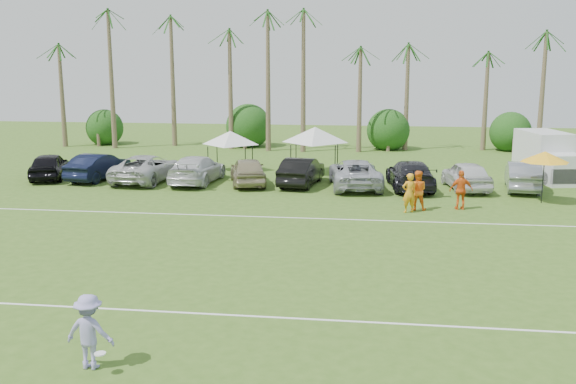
# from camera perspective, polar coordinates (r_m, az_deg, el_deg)

# --- Properties ---
(ground) EXTENTS (120.00, 120.00, 0.00)m
(ground) POSITION_cam_1_polar(r_m,az_deg,el_deg) (17.29, -9.13, -13.14)
(ground) COLOR #3C5E1C
(ground) RESTS_ON ground
(field_lines) EXTENTS (80.00, 12.10, 0.01)m
(field_lines) POSITION_cam_1_polar(r_m,az_deg,el_deg) (24.56, -3.81, -5.51)
(field_lines) COLOR white
(field_lines) RESTS_ON ground
(palm_tree_0) EXTENTS (2.40, 2.40, 8.90)m
(palm_tree_0) POSITION_cam_1_polar(r_m,az_deg,el_deg) (59.37, -19.57, 11.08)
(palm_tree_0) COLOR brown
(palm_tree_0) RESTS_ON ground
(palm_tree_1) EXTENTS (2.40, 2.40, 9.90)m
(palm_tree_1) POSITION_cam_1_polar(r_m,az_deg,el_deg) (57.31, -15.07, 12.23)
(palm_tree_1) COLOR brown
(palm_tree_1) RESTS_ON ground
(palm_tree_2) EXTENTS (2.40, 2.40, 10.90)m
(palm_tree_2) POSITION_cam_1_polar(r_m,az_deg,el_deg) (55.63, -10.22, 13.36)
(palm_tree_2) COLOR brown
(palm_tree_2) RESTS_ON ground
(palm_tree_3) EXTENTS (2.40, 2.40, 11.90)m
(palm_tree_3) POSITION_cam_1_polar(r_m,az_deg,el_deg) (54.61, -6.12, 14.40)
(palm_tree_3) COLOR brown
(palm_tree_3) RESTS_ON ground
(palm_tree_4) EXTENTS (2.40, 2.40, 8.90)m
(palm_tree_4) POSITION_cam_1_polar(r_m,az_deg,el_deg) (53.74, -1.82, 11.75)
(palm_tree_4) COLOR brown
(palm_tree_4) RESTS_ON ground
(palm_tree_5) EXTENTS (2.40, 2.40, 9.90)m
(palm_tree_5) POSITION_cam_1_polar(r_m,az_deg,el_deg) (53.26, 2.53, 12.69)
(palm_tree_5) COLOR brown
(palm_tree_5) RESTS_ON ground
(palm_tree_6) EXTENTS (2.40, 2.40, 10.90)m
(palm_tree_6) POSITION_cam_1_polar(r_m,az_deg,el_deg) (53.08, 6.97, 13.55)
(palm_tree_6) COLOR brown
(palm_tree_6) RESTS_ON ground
(palm_tree_7) EXTENTS (2.40, 2.40, 11.90)m
(palm_tree_7) POSITION_cam_1_polar(r_m,az_deg,el_deg) (53.22, 11.44, 14.33)
(palm_tree_7) COLOR brown
(palm_tree_7) RESTS_ON ground
(palm_tree_8) EXTENTS (2.40, 2.40, 8.90)m
(palm_tree_8) POSITION_cam_1_polar(r_m,az_deg,el_deg) (53.69, 16.76, 11.29)
(palm_tree_8) COLOR brown
(palm_tree_8) RESTS_ON ground
(palm_tree_9) EXTENTS (2.40, 2.40, 9.90)m
(palm_tree_9) POSITION_cam_1_polar(r_m,az_deg,el_deg) (54.70, 22.10, 11.85)
(palm_tree_9) COLOR brown
(palm_tree_9) RESTS_ON ground
(bush_tree_0) EXTENTS (4.00, 4.00, 4.00)m
(bush_tree_0) POSITION_cam_1_polar(r_m,az_deg,el_deg) (59.24, -16.17, 5.77)
(bush_tree_0) COLOR brown
(bush_tree_0) RESTS_ON ground
(bush_tree_1) EXTENTS (4.00, 4.00, 4.00)m
(bush_tree_1) POSITION_cam_1_polar(r_m,az_deg,el_deg) (55.34, -3.67, 5.83)
(bush_tree_1) COLOR brown
(bush_tree_1) RESTS_ON ground
(bush_tree_2) EXTENTS (4.00, 4.00, 4.00)m
(bush_tree_2) POSITION_cam_1_polar(r_m,az_deg,el_deg) (54.31, 8.91, 5.62)
(bush_tree_2) COLOR brown
(bush_tree_2) RESTS_ON ground
(bush_tree_3) EXTENTS (4.00, 4.00, 4.00)m
(bush_tree_3) POSITION_cam_1_polar(r_m,az_deg,el_deg) (55.47, 19.34, 5.23)
(bush_tree_3) COLOR brown
(bush_tree_3) RESTS_ON ground
(sideline_player_a) EXTENTS (0.83, 0.70, 1.94)m
(sideline_player_a) POSITION_cam_1_polar(r_m,az_deg,el_deg) (31.57, 10.71, -0.07)
(sideline_player_a) COLOR orange
(sideline_player_a) RESTS_ON ground
(sideline_player_b) EXTENTS (1.00, 0.80, 1.96)m
(sideline_player_b) POSITION_cam_1_polar(r_m,az_deg,el_deg) (32.18, 11.41, 0.14)
(sideline_player_b) COLOR orange
(sideline_player_b) RESTS_ON ground
(sideline_player_c) EXTENTS (1.21, 0.64, 1.97)m
(sideline_player_c) POSITION_cam_1_polar(r_m,az_deg,el_deg) (32.77, 15.14, 0.17)
(sideline_player_c) COLOR orange
(sideline_player_c) RESTS_ON ground
(box_truck) EXTENTS (3.20, 5.98, 2.92)m
(box_truck) POSITION_cam_1_polar(r_m,az_deg,el_deg) (43.07, 22.10, 3.12)
(box_truck) COLOR silver
(box_truck) RESTS_ON ground
(canopy_tent_left) EXTENTS (3.88, 3.88, 3.14)m
(canopy_tent_left) POSITION_cam_1_polar(r_m,az_deg,el_deg) (43.05, -5.15, 5.42)
(canopy_tent_left) COLOR black
(canopy_tent_left) RESTS_ON ground
(canopy_tent_right) EXTENTS (4.38, 4.38, 3.55)m
(canopy_tent_right) POSITION_cam_1_polar(r_m,az_deg,el_deg) (42.09, 2.42, 5.79)
(canopy_tent_right) COLOR black
(canopy_tent_right) RESTS_ON ground
(market_umbrella) EXTENTS (2.43, 2.43, 2.71)m
(market_umbrella) POSITION_cam_1_polar(r_m,az_deg,el_deg) (35.38, 21.86, 2.93)
(market_umbrella) COLOR black
(market_umbrella) RESTS_ON ground
(frisbee_player) EXTENTS (1.22, 0.85, 1.83)m
(frisbee_player) POSITION_cam_1_polar(r_m,az_deg,el_deg) (16.17, -17.24, -11.77)
(frisbee_player) COLOR #968ECA
(frisbee_player) RESTS_ON ground
(parked_car_0) EXTENTS (3.27, 5.20, 1.65)m
(parked_car_0) POSITION_cam_1_polar(r_m,az_deg,el_deg) (42.83, -20.43, 2.20)
(parked_car_0) COLOR black
(parked_car_0) RESTS_ON ground
(parked_car_1) EXTENTS (2.58, 5.23, 1.65)m
(parked_car_1) POSITION_cam_1_polar(r_m,az_deg,el_deg) (41.54, -16.49, 2.18)
(parked_car_1) COLOR black
(parked_car_1) RESTS_ON ground
(parked_car_2) EXTENTS (3.17, 6.12, 1.65)m
(parked_car_2) POSITION_cam_1_polar(r_m,az_deg,el_deg) (40.17, -12.45, 2.08)
(parked_car_2) COLOR #B0B0B0
(parked_car_2) RESTS_ON ground
(parked_car_3) EXTENTS (2.63, 5.81, 1.65)m
(parked_car_3) POSITION_cam_1_polar(r_m,az_deg,el_deg) (39.19, -8.09, 2.01)
(parked_car_3) COLOR silver
(parked_car_3) RESTS_ON ground
(parked_car_4) EXTENTS (3.15, 5.18, 1.65)m
(parked_car_4) POSITION_cam_1_polar(r_m,az_deg,el_deg) (38.29, -3.58, 1.88)
(parked_car_4) COLOR gray
(parked_car_4) RESTS_ON ground
(parked_car_5) EXTENTS (2.44, 5.20, 1.65)m
(parked_car_5) POSITION_cam_1_polar(r_m,az_deg,el_deg) (38.08, 1.20, 1.85)
(parked_car_5) COLOR black
(parked_car_5) RESTS_ON ground
(parked_car_6) EXTENTS (3.49, 6.24, 1.65)m
(parked_car_6) POSITION_cam_1_polar(r_m,az_deg,el_deg) (37.53, 5.97, 1.65)
(parked_car_6) COLOR #AAACB4
(parked_car_6) RESTS_ON ground
(parked_car_7) EXTENTS (2.87, 5.89, 1.65)m
(parked_car_7) POSITION_cam_1_polar(r_m,az_deg,el_deg) (37.57, 10.82, 1.52)
(parked_car_7) COLOR black
(parked_car_7) RESTS_ON ground
(parked_car_8) EXTENTS (2.66, 5.08, 1.65)m
(parked_car_8) POSITION_cam_1_polar(r_m,az_deg,el_deg) (38.11, 15.57, 1.44)
(parked_car_8) COLOR silver
(parked_car_8) RESTS_ON ground
(parked_car_9) EXTENTS (2.43, 5.20, 1.65)m
(parked_car_9) POSITION_cam_1_polar(r_m,az_deg,el_deg) (38.94, 20.14, 1.36)
(parked_car_9) COLOR gray
(parked_car_9) RESTS_ON ground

